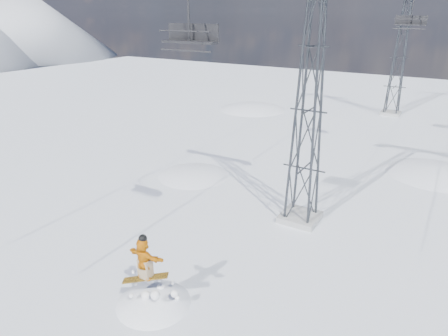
{
  "coord_description": "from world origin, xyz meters",
  "views": [
    {
      "loc": [
        6.5,
        -8.85,
        9.64
      ],
      "look_at": [
        -1.15,
        3.96,
        3.74
      ],
      "focal_mm": 32.0,
      "sensor_mm": 36.0,
      "label": 1
    }
  ],
  "objects": [
    {
      "name": "ground",
      "position": [
        0.0,
        0.0,
        0.0
      ],
      "size": [
        120.0,
        120.0,
        0.0
      ],
      "primitive_type": "plane",
      "color": "white",
      "rests_on": "ground"
    },
    {
      "name": "snow_terrain",
      "position": [
        -4.77,
        21.24,
        -9.59
      ],
      "size": [
        39.0,
        37.0,
        22.0
      ],
      "color": "white",
      "rests_on": "ground"
    },
    {
      "name": "lift_tower_near",
      "position": [
        0.8,
        8.0,
        5.47
      ],
      "size": [
        5.2,
        1.8,
        11.43
      ],
      "color": "#999999",
      "rests_on": "ground"
    },
    {
      "name": "lift_tower_far",
      "position": [
        0.8,
        33.0,
        5.47
      ],
      "size": [
        5.2,
        1.8,
        11.43
      ],
      "color": "#999999",
      "rests_on": "ground"
    },
    {
      "name": "lift_chair_near",
      "position": [
        -1.4,
        2.25,
        8.9
      ],
      "size": [
        1.97,
        0.57,
        2.44
      ],
      "color": "black",
      "rests_on": "ground"
    },
    {
      "name": "lift_chair_mid",
      "position": [
        3.0,
        19.2,
        9.03
      ],
      "size": [
        1.84,
        0.53,
        2.28
      ],
      "color": "black",
      "rests_on": "ground"
    }
  ]
}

